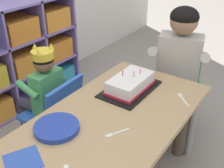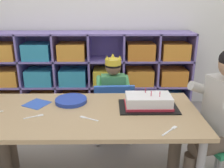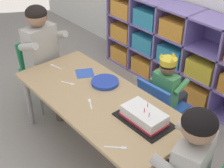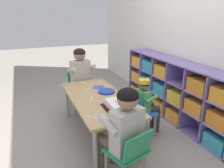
{
  "view_description": "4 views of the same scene",
  "coord_description": "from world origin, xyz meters",
  "views": [
    {
      "loc": [
        -0.86,
        -0.68,
        1.42
      ],
      "look_at": [
        0.25,
        0.08,
        0.66
      ],
      "focal_mm": 44.49,
      "sensor_mm": 36.0,
      "label": 1
    },
    {
      "loc": [
        0.16,
        -1.45,
        1.25
      ],
      "look_at": [
        0.17,
        -0.0,
        0.74
      ],
      "focal_mm": 39.03,
      "sensor_mm": 36.0,
      "label": 2
    },
    {
      "loc": [
        1.58,
        -1.2,
        1.97
      ],
      "look_at": [
        0.17,
        -0.01,
        0.76
      ],
      "focal_mm": 50.81,
      "sensor_mm": 36.0,
      "label": 3
    },
    {
      "loc": [
        2.45,
        -0.84,
        1.6
      ],
      "look_at": [
        0.28,
        0.08,
        0.8
      ],
      "focal_mm": 34.74,
      "sensor_mm": 36.0,
      "label": 4
    }
  ],
  "objects": [
    {
      "name": "birthday_cake_on_tray",
      "position": [
        0.42,
        0.07,
        0.58
      ],
      "size": [
        0.4,
        0.25,
        0.13
      ],
      "color": "black",
      "rests_on": "activity_table"
    },
    {
      "name": "activity_table",
      "position": [
        0.0,
        0.0,
        0.49
      ],
      "size": [
        1.5,
        0.67,
        0.55
      ],
      "color": "tan",
      "rests_on": "ground"
    },
    {
      "name": "classroom_chair_blue",
      "position": [
        0.19,
        0.5,
        0.35
      ],
      "size": [
        0.37,
        0.33,
        0.59
      ],
      "rotation": [
        0.0,
        0.0,
        3.19
      ],
      "color": "blue",
      "rests_on": "ground"
    },
    {
      "name": "adult_helper_seated",
      "position": [
        -0.82,
        0.02,
        0.65
      ],
      "size": [
        0.45,
        0.44,
        1.04
      ],
      "rotation": [
        0.0,
        0.0,
        1.72
      ],
      "color": "#B2ADA3",
      "rests_on": "ground"
    },
    {
      "name": "fork_beside_plate_stack",
      "position": [
        0.5,
        -0.24,
        0.55
      ],
      "size": [
        0.11,
        0.11,
        0.0
      ],
      "rotation": [
        0.0,
        0.0,
        3.93
      ],
      "color": "white",
      "rests_on": "activity_table"
    },
    {
      "name": "fork_scattered_mid_table",
      "position": [
        -0.31,
        -0.06,
        0.55
      ],
      "size": [
        0.12,
        0.07,
        0.0
      ],
      "rotation": [
        0.0,
        0.0,
        3.6
      ],
      "color": "white",
      "rests_on": "activity_table"
    },
    {
      "name": "paper_napkin_square",
      "position": [
        -0.36,
        0.13,
        0.55
      ],
      "size": [
        0.2,
        0.2,
        0.0
      ],
      "primitive_type": "cube",
      "rotation": [
        0.0,
        0.0,
        -0.48
      ],
      "color": "#3356B7",
      "rests_on": "activity_table"
    },
    {
      "name": "classroom_chair_adult_side",
      "position": [
        -0.92,
        -0.0,
        0.43
      ],
      "size": [
        0.36,
        0.41,
        0.68
      ],
      "rotation": [
        0.0,
        0.0,
        1.72
      ],
      "color": "#238451",
      "rests_on": "ground"
    },
    {
      "name": "child_with_crown",
      "position": [
        0.19,
        0.6,
        0.5
      ],
      "size": [
        0.3,
        0.31,
        0.81
      ],
      "rotation": [
        0.0,
        0.0,
        3.19
      ],
      "color": "#4C9E5B",
      "rests_on": "ground"
    },
    {
      "name": "fork_by_napkin",
      "position": [
        -0.62,
        -0.0,
        0.55
      ],
      "size": [
        0.13,
        0.04,
        0.0
      ],
      "rotation": [
        0.0,
        0.0,
        0.22
      ],
      "color": "white",
      "rests_on": "activity_table"
    },
    {
      "name": "fork_at_table_front_edge",
      "position": [
        0.02,
        -0.09,
        0.55
      ],
      "size": [
        0.12,
        0.07,
        0.0
      ],
      "rotation": [
        0.0,
        0.0,
        5.8
      ],
      "color": "white",
      "rests_on": "activity_table"
    },
    {
      "name": "storage_cubby_shelf",
      "position": [
        -0.1,
        1.25,
        0.42
      ],
      "size": [
        2.31,
        0.33,
        0.91
      ],
      "color": "#7F6BB2",
      "rests_on": "ground"
    },
    {
      "name": "guest_at_table_side",
      "position": [
        0.86,
        -0.06,
        0.59
      ],
      "size": [
        0.47,
        0.46,
        0.98
      ],
      "rotation": [
        0.0,
        0.0,
        -1.28
      ],
      "color": "#B2ADA3",
      "rests_on": "ground"
    },
    {
      "name": "ground",
      "position": [
        0.0,
        0.0,
        0.0
      ],
      "size": [
        16.0,
        16.0,
        0.0
      ],
      "primitive_type": "plane",
      "color": "gray"
    },
    {
      "name": "paper_plate_stack",
      "position": [
        -0.12,
        0.16,
        0.56
      ],
      "size": [
        0.23,
        0.23,
        0.03
      ],
      "primitive_type": "cylinder",
      "color": "#233DA3",
      "rests_on": "activity_table"
    }
  ]
}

